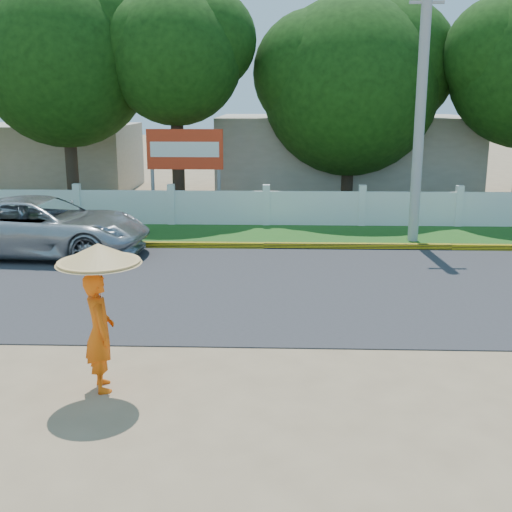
{
  "coord_description": "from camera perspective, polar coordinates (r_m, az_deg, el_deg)",
  "views": [
    {
      "loc": [
        0.38,
        -8.74,
        3.98
      ],
      "look_at": [
        0.0,
        2.0,
        1.3
      ],
      "focal_mm": 45.0,
      "sensor_mm": 36.0,
      "label": 1
    }
  ],
  "objects": [
    {
      "name": "ground",
      "position": [
        9.61,
        -0.42,
        -10.46
      ],
      "size": [
        120.0,
        120.0,
        0.0
      ],
      "primitive_type": "plane",
      "color": "#9E8460",
      "rests_on": "ground"
    },
    {
      "name": "road",
      "position": [
        13.83,
        0.36,
        -2.68
      ],
      "size": [
        60.0,
        7.0,
        0.02
      ],
      "primitive_type": "cube",
      "color": "#38383A",
      "rests_on": "ground"
    },
    {
      "name": "grass_verge",
      "position": [
        18.92,
        0.82,
        1.91
      ],
      "size": [
        60.0,
        3.5,
        0.03
      ],
      "primitive_type": "cube",
      "color": "#2D601E",
      "rests_on": "ground"
    },
    {
      "name": "curb",
      "position": [
        17.24,
        0.7,
        0.93
      ],
      "size": [
        40.0,
        0.18,
        0.16
      ],
      "primitive_type": "cube",
      "color": "yellow",
      "rests_on": "ground"
    },
    {
      "name": "fence",
      "position": [
        20.24,
        0.92,
        4.25
      ],
      "size": [
        40.0,
        0.1,
        1.1
      ],
      "primitive_type": "cube",
      "color": "silver",
      "rests_on": "ground"
    },
    {
      "name": "building_near",
      "position": [
        26.98,
        7.67,
        8.83
      ],
      "size": [
        10.0,
        6.0,
        3.2
      ],
      "primitive_type": "cube",
      "color": "#B7AD99",
      "rests_on": "ground"
    },
    {
      "name": "building_far",
      "position": [
        29.73,
        -18.63,
        8.31
      ],
      "size": [
        8.0,
        5.0,
        2.8
      ],
      "primitive_type": "cube",
      "color": "#B7AD99",
      "rests_on": "ground"
    },
    {
      "name": "utility_pole",
      "position": [
        18.2,
        14.4,
        12.3
      ],
      "size": [
        0.28,
        0.28,
        7.14
      ],
      "primitive_type": "cylinder",
      "color": "#9B9B99",
      "rests_on": "ground"
    },
    {
      "name": "vehicle",
      "position": [
        17.28,
        -18.4,
        2.51
      ],
      "size": [
        5.54,
        2.82,
        1.5
      ],
      "primitive_type": "imported",
      "rotation": [
        0.0,
        0.0,
        1.51
      ],
      "color": "#A9AEB2",
      "rests_on": "ground"
    },
    {
      "name": "monk_with_parasol",
      "position": [
        8.95,
        -13.78,
        -3.45
      ],
      "size": [
        1.15,
        1.15,
        2.09
      ],
      "color": "#EB590C",
      "rests_on": "ground"
    },
    {
      "name": "billboard",
      "position": [
        21.34,
        -6.33,
        8.98
      ],
      "size": [
        2.5,
        0.13,
        2.95
      ],
      "color": "gray",
      "rests_on": "ground"
    },
    {
      "name": "tree_row",
      "position": [
        23.27,
        7.5,
        16.49
      ],
      "size": [
        33.08,
        7.2,
        9.2
      ],
      "color": "#473828",
      "rests_on": "ground"
    }
  ]
}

